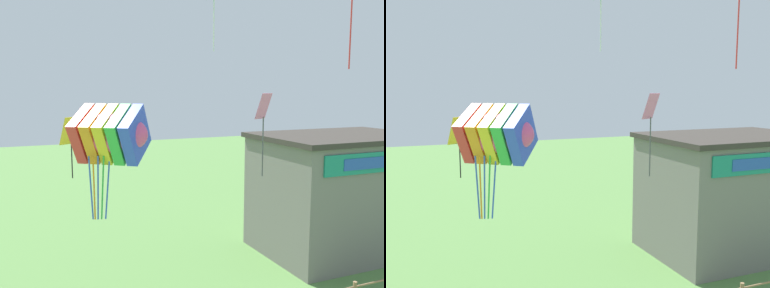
% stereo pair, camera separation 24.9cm
% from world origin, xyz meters
% --- Properties ---
extents(seaside_building, '(8.17, 5.72, 5.90)m').
position_xyz_m(seaside_building, '(9.47, 11.46, 2.97)').
color(seaside_building, slate).
rests_on(seaside_building, ground_plane).
extents(kite_rainbow_parafoil, '(3.45, 3.33, 4.06)m').
position_xyz_m(kite_rainbow_parafoil, '(-2.40, 9.78, 6.56)').
color(kite_rainbow_parafoil, '#E54C8C').
extents(kite_pink_diamond, '(0.84, 0.67, 3.30)m').
position_xyz_m(kite_pink_diamond, '(3.59, 9.38, 7.02)').
color(kite_pink_diamond, pink).
extents(kite_yellow_diamond, '(1.01, 0.87, 2.64)m').
position_xyz_m(kite_yellow_diamond, '(-3.27, 13.55, 6.18)').
color(kite_yellow_diamond, yellow).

